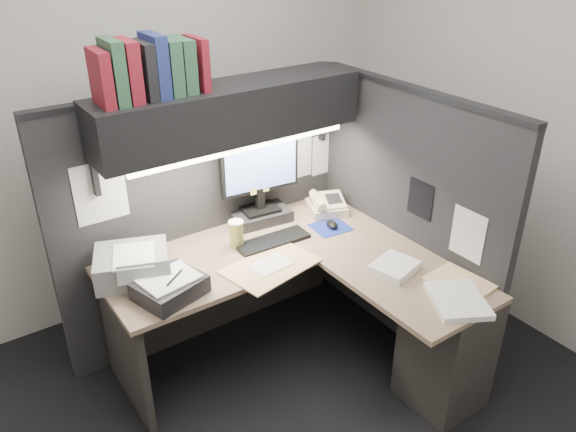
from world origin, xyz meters
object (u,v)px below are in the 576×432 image
object	(u,v)px
printer	(132,265)
notebook_stack	(170,288)
monitor	(260,190)
overhead_shelf	(230,112)
coffee_cup	(236,235)
desk	(351,317)
keyboard	(273,241)
telephone	(327,205)

from	to	relation	value
printer	notebook_stack	bearing A→B (deg)	-50.42
monitor	notebook_stack	bearing A→B (deg)	-146.20
monitor	notebook_stack	distance (m)	0.93
overhead_shelf	coffee_cup	xyz separation A→B (m)	(-0.07, -0.13, -0.69)
monitor	coffee_cup	size ratio (longest dim) A/B	3.55
desk	keyboard	world-z (taller)	keyboard
desk	monitor	size ratio (longest dim) A/B	3.08
overhead_shelf	keyboard	distance (m)	0.80
desk	monitor	bearing A→B (deg)	95.95
notebook_stack	telephone	bearing A→B (deg)	12.94
keyboard	printer	xyz separation A→B (m)	(-0.81, 0.12, 0.06)
notebook_stack	monitor	bearing A→B (deg)	27.40
monitor	printer	bearing A→B (deg)	-164.25
telephone	notebook_stack	world-z (taller)	notebook_stack
coffee_cup	printer	size ratio (longest dim) A/B	0.41
overhead_shelf	printer	size ratio (longest dim) A/B	4.10
printer	monitor	bearing A→B (deg)	30.37
desk	notebook_stack	distance (m)	1.03
overhead_shelf	keyboard	size ratio (longest dim) A/B	3.43
telephone	coffee_cup	world-z (taller)	coffee_cup
desk	notebook_stack	size ratio (longest dim) A/B	5.33
monitor	printer	distance (m)	0.93
desk	overhead_shelf	bearing A→B (deg)	111.79
desk	monitor	distance (m)	0.96
telephone	printer	xyz separation A→B (m)	(-1.33, -0.01, 0.03)
printer	overhead_shelf	bearing A→B (deg)	28.76
overhead_shelf	coffee_cup	world-z (taller)	overhead_shelf
desk	printer	bearing A→B (deg)	146.26
monitor	coffee_cup	world-z (taller)	monitor
monitor	coffee_cup	xyz separation A→B (m)	(-0.29, -0.19, -0.14)
overhead_shelf	keyboard	xyz separation A→B (m)	(0.13, -0.22, -0.76)
keyboard	notebook_stack	world-z (taller)	notebook_stack
monitor	overhead_shelf	bearing A→B (deg)	-159.27
coffee_cup	notebook_stack	xyz separation A→B (m)	(-0.53, -0.23, -0.03)
telephone	desk	bearing A→B (deg)	-96.21
keyboard	printer	distance (m)	0.83
overhead_shelf	keyboard	world-z (taller)	overhead_shelf
keyboard	telephone	size ratio (longest dim) A/B	1.89
coffee_cup	printer	xyz separation A→B (m)	(-0.62, 0.04, -0.00)
coffee_cup	telephone	bearing A→B (deg)	4.16
coffee_cup	notebook_stack	distance (m)	0.58
printer	telephone	bearing A→B (deg)	21.56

